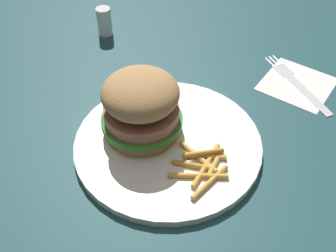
# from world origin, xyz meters

# --- Properties ---
(ground_plane) EXTENTS (1.60, 1.60, 0.00)m
(ground_plane) POSITION_xyz_m (0.00, 0.00, 0.00)
(ground_plane) COLOR #1E474C
(plate) EXTENTS (0.27, 0.27, 0.01)m
(plate) POSITION_xyz_m (-0.02, -0.02, 0.01)
(plate) COLOR white
(plate) RESTS_ON ground_plane
(sandwich) EXTENTS (0.12, 0.12, 0.10)m
(sandwich) POSITION_xyz_m (-0.03, 0.03, 0.06)
(sandwich) COLOR tan
(sandwich) RESTS_ON plate
(fries_pile) EXTENTS (0.10, 0.09, 0.01)m
(fries_pile) POSITION_xyz_m (-0.03, -0.08, 0.02)
(fries_pile) COLOR gold
(fries_pile) RESTS_ON plate
(napkin) EXTENTS (0.12, 0.12, 0.00)m
(napkin) POSITION_xyz_m (0.23, -0.09, 0.00)
(napkin) COLOR white
(napkin) RESTS_ON ground_plane
(fork) EXTENTS (0.09, 0.16, 0.00)m
(fork) POSITION_xyz_m (0.23, -0.09, 0.00)
(fork) COLOR silver
(fork) RESTS_ON napkin
(salt_shaker) EXTENTS (0.03, 0.03, 0.06)m
(salt_shaker) POSITION_xyz_m (0.12, 0.27, 0.03)
(salt_shaker) COLOR white
(salt_shaker) RESTS_ON ground_plane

